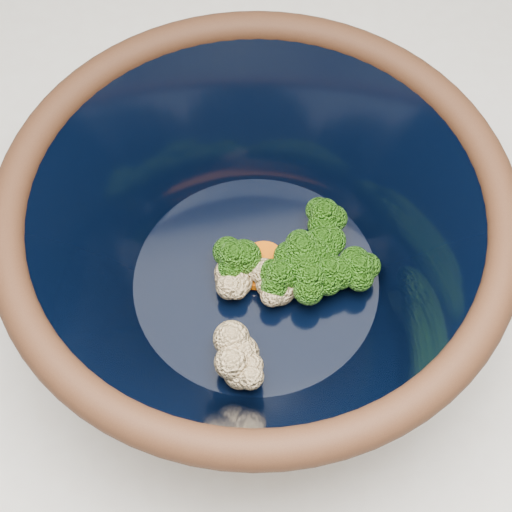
% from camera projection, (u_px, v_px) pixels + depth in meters
% --- Properties ---
extents(ground, '(3.00, 3.00, 0.00)m').
position_uv_depth(ground, '(226.00, 490.00, 1.44)').
color(ground, '#9E7A54').
rests_on(ground, ground).
extents(counter, '(1.20, 1.20, 0.90)m').
position_uv_depth(counter, '(215.00, 426.00, 1.05)').
color(counter, beige).
rests_on(counter, ground).
extents(mixing_bowl, '(0.48, 0.48, 0.17)m').
position_uv_depth(mixing_bowl, '(256.00, 246.00, 0.57)').
color(mixing_bowl, black).
rests_on(mixing_bowl, counter).
extents(vegetable_pile, '(0.15, 0.16, 0.05)m').
position_uv_depth(vegetable_pile, '(288.00, 271.00, 0.60)').
color(vegetable_pile, '#608442').
rests_on(vegetable_pile, mixing_bowl).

